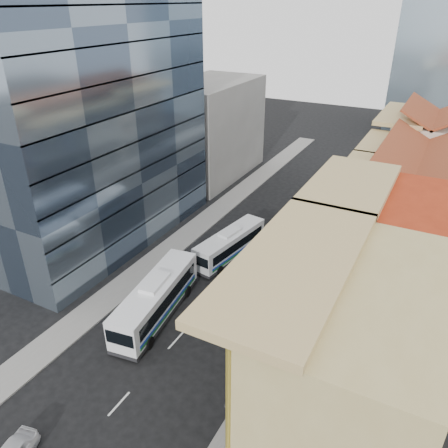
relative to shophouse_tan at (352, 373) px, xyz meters
The scene contains 13 objects.
ground 16.03m from the shophouse_tan, 160.35° to the right, with size 200.00×200.00×0.00m, color black.
sidewalk_right 18.82m from the shophouse_tan, 107.93° to the left, with size 3.00×90.00×0.15m, color slate.
sidewalk_left 28.82m from the shophouse_tan, 142.93° to the left, with size 3.00×90.00×0.15m, color slate.
shophouse_tan is the anchor object (origin of this frame).
shophouse_red 12.00m from the shophouse_tan, 90.00° to the left, with size 8.00×10.00×12.00m, color #AB3013.
shophouse_cream_near 21.52m from the shophouse_tan, 90.00° to the left, with size 8.00×9.00×10.00m, color beige.
shophouse_cream_mid 30.52m from the shophouse_tan, 90.00° to the left, with size 8.00×9.00×10.00m, color beige.
shophouse_cream_far 41.00m from the shophouse_tan, 90.00° to the left, with size 8.00×12.00×11.00m, color beige.
office_tower 35.19m from the shophouse_tan, 155.70° to the left, with size 12.00×26.00×30.00m, color #39485B.
office_block_far 47.64m from the shophouse_tan, 129.04° to the left, with size 10.00×18.00×14.00m, color gray.
bus_left_near 18.28m from the shophouse_tan, 164.18° to the left, with size 2.68×11.45×3.67m, color white, non-canonical shape.
bus_left_far 23.33m from the shophouse_tan, 134.30° to the left, with size 2.31×9.85×3.16m, color silver, non-canonical shape.
bus_right 17.83m from the shophouse_tan, 129.86° to the left, with size 2.54×10.82×3.47m, color white, non-canonical shape.
Camera 1 is at (15.96, -13.91, 24.51)m, focal length 35.00 mm.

